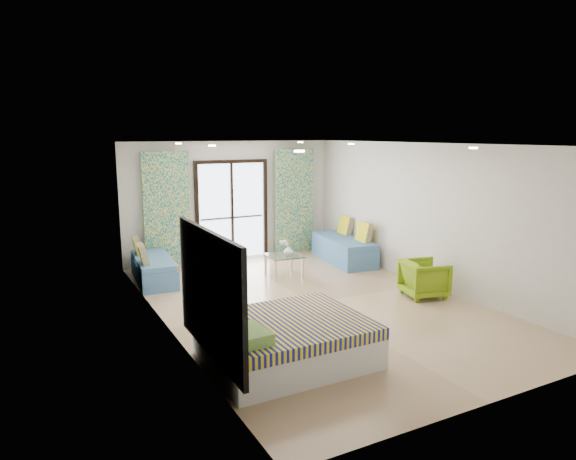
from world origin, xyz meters
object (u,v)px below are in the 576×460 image
armchair (424,277)px  bed (285,340)px  daybed_left (153,268)px  daybed_right (344,248)px  coffee_table (284,257)px

armchair → bed: bearing=122.6°
daybed_left → armchair: bearing=-33.8°
daybed_left → armchair: (4.06, -3.21, 0.09)m
armchair → daybed_right: bearing=9.6°
daybed_right → armchair: daybed_right is taller
coffee_table → daybed_right: bearing=14.9°
bed → daybed_left: bearing=98.2°
bed → armchair: bearing=19.5°
daybed_left → armchair: 5.17m
bed → daybed_right: 5.39m
daybed_left → daybed_right: daybed_right is taller
daybed_right → coffee_table: daybed_right is taller
daybed_right → daybed_left: bearing=-177.6°
bed → daybed_right: daybed_right is taller
coffee_table → armchair: size_ratio=1.07×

